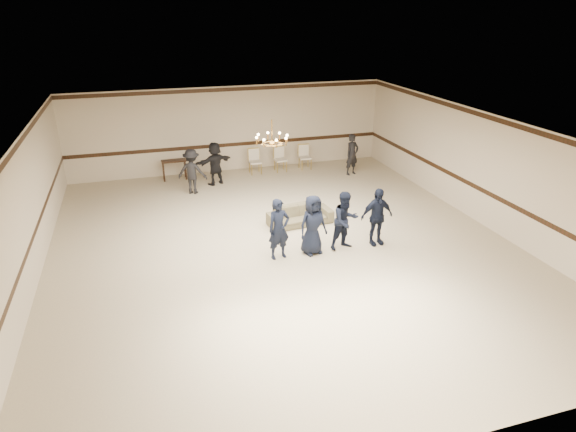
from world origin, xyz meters
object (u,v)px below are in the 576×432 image
Objects in this scene: boy_c at (345,221)px; adult_right at (352,155)px; chandelier at (272,132)px; boy_b at (313,225)px; banquet_chair_right at (305,157)px; adult_left at (192,171)px; boy_a at (279,229)px; settee at (300,215)px; boy_d at (377,217)px; banquet_chair_left at (255,162)px; adult_mid at (215,163)px; console_table at (174,170)px; banquet_chair_mid at (281,160)px.

adult_right is (2.72, 5.70, -0.02)m from boy_c.
chandelier is 2.70m from boy_b.
chandelier is 0.60× the size of boy_b.
banquet_chair_right is at bearing 62.21° from chandelier.
boy_a is at bearing 128.90° from adult_left.
settee is at bearing 48.53° from boy_a.
boy_d is at bearing -8.91° from boy_a.
boy_b and boy_d have the same top height.
adult_right reaches higher than banquet_chair_right.
banquet_chair_right is at bearing 57.06° from boy_a.
boy_c is at bearing -81.21° from banquet_chair_left.
adult_mid reaches higher than settee.
chandelier is 3.03m from boy_c.
adult_right is at bearing 42.78° from settee.
adult_left is at bearing -157.54° from banquet_chair_right.
boy_c is at bearing -95.64° from banquet_chair_right.
chandelier is 1.01× the size of banquet_chair_left.
banquet_chair_left is at bearing 81.70° from chandelier.
boy_a reaches higher than adult_mid.
console_table is (-6.46, 1.35, -0.40)m from adult_right.
chandelier is at bearing -69.03° from console_table.
console_table is (-4.00, 0.20, -0.09)m from banquet_chair_mid.
chandelier is 0.60× the size of boy_d.
boy_b is 0.90m from boy_c.
boy_c is (1.80, 0.00, 0.00)m from boy_a.
banquet_chair_mid is at bearing 76.02° from boy_c.
boy_d is (2.70, 0.00, 0.00)m from boy_a.
boy_b is 6.28m from adult_mid.
adult_right is (6.00, 0.30, 0.00)m from adult_left.
boy_c is 1.03× the size of adult_left.
boy_a is at bearing -146.50° from adult_right.
settee is 2.15× the size of console_table.
boy_a is 7.16m from banquet_chair_mid.
boy_b reaches higher than banquet_chair_right.
boy_c is 1.70× the size of banquet_chair_left.
adult_right is 1.89m from banquet_chair_right.
adult_right reaches higher than settee.
settee is at bearing -105.78° from banquet_chair_right.
console_table is at bearing 99.22° from boy_b.
adult_mid is (0.90, 0.70, 0.00)m from adult_left.
banquet_chair_mid is (1.00, 0.00, 0.00)m from banquet_chair_left.
console_table is at bearing 96.50° from boy_a.
boy_d is at bearing 151.30° from adult_left.
adult_left is 1.75× the size of console_table.
boy_d is 1.03× the size of adult_right.
adult_mid is 1.71m from console_table.
boy_d reaches higher than console_table.
adult_right reaches higher than banquet_chair_mid.
boy_c is 6.90m from banquet_chair_left.
adult_left is (-1.77, 3.80, -2.11)m from chandelier.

